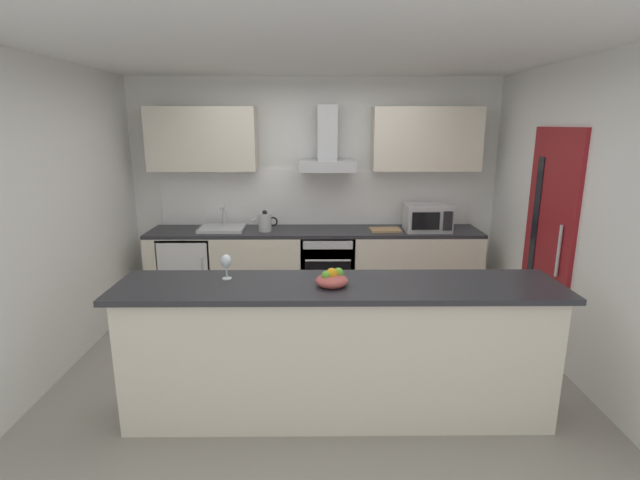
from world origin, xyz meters
The scene contains 19 objects.
ground centered at (0.00, 0.00, -0.01)m, with size 5.27×4.54×0.02m, color gray.
ceiling centered at (0.00, 0.00, 2.61)m, with size 5.27×4.54×0.02m, color white.
wall_back centered at (0.00, 1.83, 1.30)m, with size 5.27×0.12×2.60m, color white.
wall_left centered at (-2.20, 0.00, 1.30)m, with size 0.12×4.54×2.60m, color white.
wall_right centered at (2.20, 0.00, 1.30)m, with size 0.12×4.54×2.60m, color white.
backsplash_tile centered at (0.00, 1.76, 1.23)m, with size 3.63×0.02×0.66m, color white.
counter_back centered at (0.00, 1.45, 0.45)m, with size 3.76×0.60×0.90m.
counter_island centered at (0.17, -0.74, 0.51)m, with size 3.07×0.64×1.01m.
upper_cabinets centered at (0.00, 1.60, 1.91)m, with size 3.71×0.32×0.70m.
side_door centered at (2.12, 0.33, 1.03)m, with size 0.08×0.85×2.05m.
oven centered at (0.14, 1.42, 0.46)m, with size 0.60×0.62×0.80m.
refrigerator centered at (-1.44, 1.42, 0.43)m, with size 0.58×0.60×0.85m.
microwave centered at (1.27, 1.39, 1.05)m, with size 0.50×0.38×0.30m.
sink centered at (-1.05, 1.43, 0.93)m, with size 0.50×0.40×0.26m.
kettle centered at (-0.56, 1.39, 1.01)m, with size 0.29×0.15×0.24m.
range_hood centered at (0.14, 1.55, 1.79)m, with size 0.62×0.45×0.72m.
wine_glass centered at (-0.62, -0.62, 1.13)m, with size 0.08×0.08×0.18m.
fruit_bowl centered at (0.12, -0.78, 1.05)m, with size 0.22×0.22×0.13m.
chopping_board centered at (0.80, 1.40, 0.91)m, with size 0.34×0.22×0.02m, color tan.
Camera 1 is at (0.01, -3.81, 2.08)m, focal length 26.53 mm.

